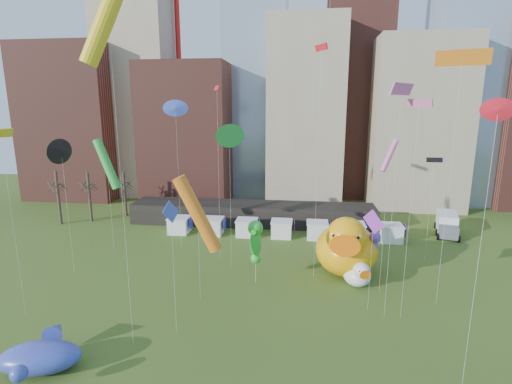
# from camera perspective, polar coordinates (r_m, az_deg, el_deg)

# --- Properties ---
(skyline) EXTENTS (101.00, 23.00, 68.00)m
(skyline) POSITION_cam_1_polar(r_m,az_deg,el_deg) (77.39, 6.07, 14.86)
(skyline) COLOR brown
(skyline) RESTS_ON ground
(pavilion) EXTENTS (38.00, 6.00, 3.20)m
(pavilion) POSITION_cam_1_polar(r_m,az_deg,el_deg) (60.99, -0.56, -3.21)
(pavilion) COLOR black
(pavilion) RESTS_ON ground
(vendor_tents) EXTENTS (33.24, 2.80, 2.40)m
(vendor_tents) POSITION_cam_1_polar(r_m,az_deg,el_deg) (54.96, 3.83, -5.54)
(vendor_tents) COLOR white
(vendor_tents) RESTS_ON ground
(bare_trees) EXTENTS (8.44, 6.44, 8.50)m
(bare_trees) POSITION_cam_1_polar(r_m,az_deg,el_deg) (67.57, -23.32, -0.59)
(bare_trees) COLOR #382B21
(bare_trees) RESTS_ON ground
(big_duck) EXTENTS (7.88, 9.75, 7.11)m
(big_duck) POSITION_cam_1_polar(r_m,az_deg,el_deg) (43.17, 13.26, -7.92)
(big_duck) COLOR #FAA80C
(big_duck) RESTS_ON ground
(small_duck) EXTENTS (3.52, 4.09, 2.89)m
(small_duck) POSITION_cam_1_polar(r_m,az_deg,el_deg) (41.63, 14.83, -11.66)
(small_duck) COLOR white
(small_duck) RESTS_ON ground
(seahorse_green) EXTENTS (1.63, 2.01, 6.87)m
(seahorse_green) POSITION_cam_1_polar(r_m,az_deg,el_deg) (39.50, -0.07, -6.90)
(seahorse_green) COLOR silver
(seahorse_green) RESTS_ON ground
(seahorse_purple) EXTENTS (1.47, 1.68, 5.34)m
(seahorse_purple) POSITION_cam_1_polar(r_m,az_deg,el_deg) (42.77, 17.08, -7.47)
(seahorse_purple) COLOR silver
(seahorse_purple) RESTS_ON ground
(whale_inflatable) EXTENTS (6.06, 7.12, 2.44)m
(whale_inflatable) POSITION_cam_1_polar(r_m,az_deg,el_deg) (32.76, -29.22, -20.34)
(whale_inflatable) COLOR #43399C
(whale_inflatable) RESTS_ON ground
(box_truck) EXTENTS (4.19, 7.38, 2.96)m
(box_truck) POSITION_cam_1_polar(r_m,az_deg,el_deg) (62.55, 26.44, -4.22)
(box_truck) COLOR white
(box_truck) RESTS_ON ground
(kite_0) EXTENTS (1.24, 0.19, 18.52)m
(kite_0) POSITION_cam_1_polar(r_m,az_deg,el_deg) (24.80, 32.21, 9.91)
(kite_0) COLOR silver
(kite_0) RESTS_ON ground
(kite_1) EXTENTS (1.83, 1.30, 15.19)m
(kite_1) POSITION_cam_1_polar(r_m,az_deg,el_deg) (37.76, 19.12, 5.07)
(kite_1) COLOR silver
(kite_1) RESTS_ON ground
(kite_2) EXTENTS (1.77, 0.35, 12.43)m
(kite_2) POSITION_cam_1_polar(r_m,az_deg,el_deg) (48.67, 24.92, 4.15)
(kite_2) COLOR silver
(kite_2) RESTS_ON ground
(kite_3) EXTENTS (1.96, 2.06, 16.34)m
(kite_3) POSITION_cam_1_polar(r_m,az_deg,el_deg) (41.57, -3.96, 8.30)
(kite_3) COLOR silver
(kite_3) RESTS_ON ground
(kite_4) EXTENTS (4.23, 2.41, 27.46)m
(kite_4) POSITION_cam_1_polar(r_m,az_deg,el_deg) (29.00, -21.08, 23.54)
(kite_4) COLOR silver
(kite_4) RESTS_ON ground
(kite_5) EXTENTS (0.75, 1.71, 11.14)m
(kite_5) POSITION_cam_1_polar(r_m,az_deg,el_deg) (30.17, -12.50, -3.35)
(kite_5) COLOR silver
(kite_5) RESTS_ON ground
(kite_6) EXTENTS (4.12, 1.80, 22.62)m
(kite_6) POSITION_cam_1_polar(r_m,az_deg,el_deg) (37.19, 28.30, 16.99)
(kite_6) COLOR silver
(kite_6) RESTS_ON ground
(kite_7) EXTENTS (1.60, 1.52, 9.41)m
(kite_7) POSITION_cam_1_polar(r_m,az_deg,el_deg) (35.01, 17.00, -4.42)
(kite_7) COLOR silver
(kite_7) RESTS_ON ground
(kite_8) EXTENTS (1.25, 1.89, 23.96)m
(kite_8) POSITION_cam_1_polar(r_m,az_deg,el_deg) (39.74, 9.63, 19.71)
(kite_8) COLOR silver
(kite_8) RESTS_ON ground
(kite_9) EXTENTS (1.71, 1.84, 18.68)m
(kite_9) POSITION_cam_1_polar(r_m,az_deg,el_deg) (33.23, 23.01, 11.61)
(kite_9) COLOR silver
(kite_9) RESTS_ON ground
(kite_10) EXTENTS (0.48, 2.63, 14.87)m
(kite_10) POSITION_cam_1_polar(r_m,az_deg,el_deg) (44.89, -26.90, 5.38)
(kite_10) COLOR silver
(kite_10) RESTS_ON ground
(kite_11) EXTENTS (3.80, 2.15, 14.40)m
(kite_11) POSITION_cam_1_polar(r_m,az_deg,el_deg) (50.21, -21.21, 3.86)
(kite_11) COLOR silver
(kite_11) RESTS_ON ground
(kite_12) EXTENTS (0.68, 2.31, 16.37)m
(kite_12) POSITION_cam_1_polar(r_m,az_deg,el_deg) (36.99, -33.64, 7.01)
(kite_12) COLOR silver
(kite_12) RESTS_ON ground
(kite_13) EXTENTS (2.02, 0.83, 18.95)m
(kite_13) POSITION_cam_1_polar(r_m,az_deg,el_deg) (48.86, -11.85, 12.01)
(kite_13) COLOR silver
(kite_13) RESTS_ON ground
(kite_14) EXTENTS (4.52, 1.96, 12.14)m
(kite_14) POSITION_cam_1_polar(r_m,az_deg,el_deg) (35.80, -8.64, -3.28)
(kite_14) COLOR silver
(kite_14) RESTS_ON ground
(kite_16) EXTENTS (1.05, 1.76, 20.39)m
(kite_16) POSITION_cam_1_polar(r_m,az_deg,el_deg) (44.32, -5.82, 14.52)
(kite_16) COLOR silver
(kite_16) RESTS_ON ground
(kite_17) EXTENTS (2.28, 2.55, 19.87)m
(kite_17) POSITION_cam_1_polar(r_m,az_deg,el_deg) (32.67, 20.79, 13.84)
(kite_17) COLOR silver
(kite_17) RESTS_ON ground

